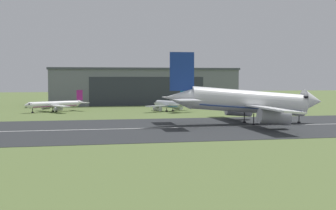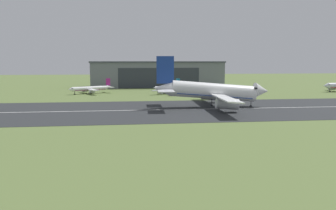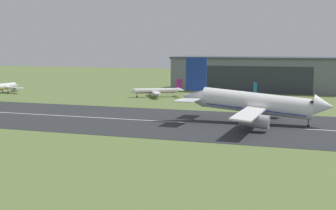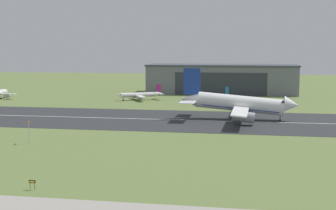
{
  "view_description": "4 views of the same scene",
  "coord_description": "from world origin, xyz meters",
  "views": [
    {
      "loc": [
        -5.67,
        13.05,
        12.02
      ],
      "look_at": [
        12.85,
        99.25,
        6.88
      ],
      "focal_mm": 50.0,
      "sensor_mm": 36.0,
      "label": 1
    },
    {
      "loc": [
        9.59,
        11.12,
        16.88
      ],
      "look_at": [
        17.87,
        80.65,
        7.36
      ],
      "focal_mm": 35.0,
      "sensor_mm": 36.0,
      "label": 2
    },
    {
      "loc": [
        58.26,
        -3.98,
        21.85
      ],
      "look_at": [
        25.76,
        91.76,
        8.95
      ],
      "focal_mm": 50.0,
      "sensor_mm": 36.0,
      "label": 3
    },
    {
      "loc": [
        42.52,
        -42.39,
        25.85
      ],
      "look_at": [
        18.73,
        96.81,
        8.49
      ],
      "focal_mm": 50.0,
      "sensor_mm": 36.0,
      "label": 4
    }
  ],
  "objects": [
    {
      "name": "airplane_landing",
      "position": [
        39.67,
        126.61,
        5.67
      ],
      "size": [
        43.06,
        51.83,
        18.44
      ],
      "color": "white",
      "rests_on": "ground_plane"
    },
    {
      "name": "runway_strip",
      "position": [
        0.0,
        122.05,
        0.03
      ],
      "size": [
        476.67,
        49.94,
        0.06
      ],
      "primitive_type": "cube",
      "color": "#2B2D30",
      "rests_on": "ground_plane"
    },
    {
      "name": "airplane_parked_west",
      "position": [
        -10.15,
        182.08,
        2.59
      ],
      "size": [
        22.81,
        18.99,
        7.57
      ],
      "color": "white",
      "rests_on": "ground_plane"
    },
    {
      "name": "runway_centreline",
      "position": [
        0.0,
        122.05,
        0.07
      ],
      "size": [
        429.01,
        0.7,
        0.01
      ],
      "primitive_type": "cube",
      "color": "silver",
      "rests_on": "runway_strip"
    },
    {
      "name": "ground_plane",
      "position": [
        0.0,
        61.03,
        0.0
      ],
      "size": [
        716.67,
        716.67,
        0.0
      ],
      "primitive_type": "plane",
      "color": "olive"
    },
    {
      "name": "hangar_building",
      "position": [
        27.95,
        224.16,
        8.23
      ],
      "size": [
        84.08,
        26.17,
        16.41
      ],
      "color": "slate",
      "rests_on": "ground_plane"
    },
    {
      "name": "airplane_parked_centre",
      "position": [
        29.94,
        175.65,
        2.49
      ],
      "size": [
        18.57,
        18.13,
        8.2
      ],
      "color": "silver",
      "rests_on": "ground_plane"
    }
  ]
}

